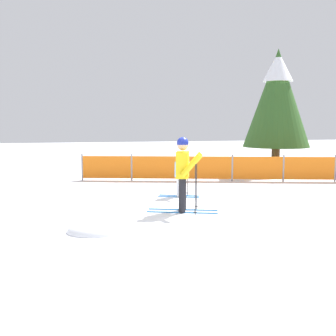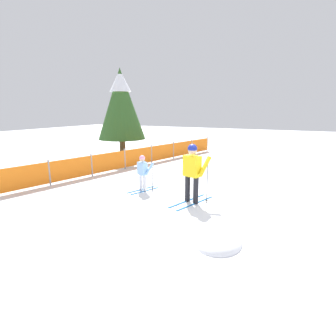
{
  "view_description": "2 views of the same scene",
  "coord_description": "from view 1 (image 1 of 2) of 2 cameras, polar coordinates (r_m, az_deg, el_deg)",
  "views": [
    {
      "loc": [
        -2.34,
        -8.77,
        2.06
      ],
      "look_at": [
        -0.31,
        1.28,
        0.88
      ],
      "focal_mm": 45.0,
      "sensor_mm": 36.0,
      "label": 1
    },
    {
      "loc": [
        -6.81,
        -2.27,
        2.59
      ],
      "look_at": [
        -0.15,
        1.03,
        0.93
      ],
      "focal_mm": 28.0,
      "sensor_mm": 36.0,
      "label": 2
    }
  ],
  "objects": [
    {
      "name": "conifer_far",
      "position": [
        16.91,
        14.58,
        9.33
      ],
      "size": [
        2.55,
        2.55,
        4.74
      ],
      "color": "#4C3823",
      "rests_on": "ground_plane"
    },
    {
      "name": "skier_adult",
      "position": [
        9.36,
        2.13,
        0.06
      ],
      "size": [
        1.61,
        0.87,
        1.68
      ],
      "rotation": [
        0.0,
        0.0,
        -0.31
      ],
      "color": "#1966B2",
      "rests_on": "ground_plane"
    },
    {
      "name": "skier_child",
      "position": [
        11.24,
        1.57,
        -0.45
      ],
      "size": [
        1.12,
        0.65,
        1.17
      ],
      "rotation": [
        0.0,
        0.0,
        -0.36
      ],
      "color": "#1966B2",
      "rests_on": "ground_plane"
    },
    {
      "name": "snow_mound",
      "position": [
        7.99,
        -9.63,
        -8.46
      ],
      "size": [
        1.09,
        0.92,
        0.43
      ],
      "primitive_type": "ellipsoid",
      "color": "white",
      "rests_on": "ground_plane"
    },
    {
      "name": "safety_fence",
      "position": [
        14.36,
        12.07,
        0.01
      ],
      "size": [
        11.57,
        2.96,
        0.9
      ],
      "rotation": [
        0.0,
        0.0,
        -0.25
      ],
      "color": "gray",
      "rests_on": "ground_plane"
    },
    {
      "name": "ground_plane",
      "position": [
        9.3,
        3.43,
        -6.22
      ],
      "size": [
        60.0,
        60.0,
        0.0
      ],
      "primitive_type": "plane",
      "color": "white"
    }
  ]
}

